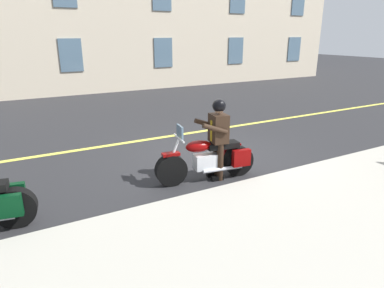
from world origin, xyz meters
name	(u,v)px	position (x,y,z in m)	size (l,w,h in m)	color
ground_plane	(208,155)	(0.00, 0.00, 0.00)	(80.00, 80.00, 0.00)	#28282B
sidewalk_curb	(367,240)	(0.00, 4.50, 0.07)	(60.00, 5.00, 0.15)	#B2ADA0
lane_center_stripe	(175,135)	(0.00, -2.00, 0.01)	(60.00, 0.16, 0.01)	#E5DB4C
motorcycle_main	(209,160)	(0.80, 1.33, 0.45)	(2.22, 0.79, 1.26)	black
rider_main	(218,132)	(0.61, 1.35, 1.04)	(0.68, 0.61, 1.74)	black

